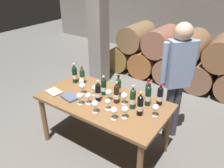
{
  "coord_description": "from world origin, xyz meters",
  "views": [
    {
      "loc": [
        1.51,
        -1.99,
        2.31
      ],
      "look_at": [
        0.0,
        0.2,
        0.91
      ],
      "focal_mm": 36.15,
      "sensor_mm": 36.0,
      "label": 1
    }
  ],
  "objects_px": {
    "wine_bottle_5": "(133,98)",
    "wine_glass_3": "(82,86)",
    "wine_glass_4": "(80,96)",
    "dining_table": "(103,106)",
    "wine_bottle_1": "(118,87)",
    "wine_bottle_6": "(75,74)",
    "sommelier_presenting": "(178,73)",
    "wine_glass_6": "(82,81)",
    "wine_glass_10": "(156,108)",
    "wine_glass_7": "(109,93)",
    "wine_bottle_7": "(140,105)",
    "wine_bottle_9": "(148,91)",
    "wine_bottle_10": "(82,76)",
    "wine_glass_9": "(124,96)",
    "wine_bottle_4": "(117,94)",
    "wine_glass_2": "(95,104)",
    "tasting_notebook": "(70,97)",
    "wine_glass_0": "(108,102)",
    "wine_glass_1": "(114,111)",
    "wine_bottle_0": "(160,96)",
    "wine_glass_11": "(95,88)",
    "wine_bottle_3": "(104,86)",
    "wine_bottle_2": "(98,92)",
    "wine_glass_5": "(125,110)",
    "wine_glass_8": "(88,96)",
    "leather_ledger": "(54,92)",
    "wine_bottle_8": "(148,95)"
  },
  "relations": [
    {
      "from": "wine_glass_0",
      "to": "wine_bottle_8",
      "type": "bearing_deg",
      "value": 46.54
    },
    {
      "from": "wine_bottle_2",
      "to": "wine_bottle_6",
      "type": "bearing_deg",
      "value": 160.45
    },
    {
      "from": "wine_glass_11",
      "to": "tasting_notebook",
      "type": "distance_m",
      "value": 0.34
    },
    {
      "from": "wine_bottle_0",
      "to": "wine_bottle_5",
      "type": "height_order",
      "value": "wine_bottle_5"
    },
    {
      "from": "wine_bottle_0",
      "to": "wine_glass_2",
      "type": "distance_m",
      "value": 0.81
    },
    {
      "from": "wine_glass_3",
      "to": "wine_glass_4",
      "type": "xyz_separation_m",
      "value": [
        0.15,
        -0.22,
        -0.0
      ]
    },
    {
      "from": "wine_glass_4",
      "to": "wine_glass_9",
      "type": "relative_size",
      "value": 0.98
    },
    {
      "from": "wine_bottle_10",
      "to": "wine_glass_5",
      "type": "distance_m",
      "value": 1.04
    },
    {
      "from": "wine_glass_0",
      "to": "wine_glass_4",
      "type": "distance_m",
      "value": 0.37
    },
    {
      "from": "wine_glass_1",
      "to": "sommelier_presenting",
      "type": "xyz_separation_m",
      "value": [
        0.34,
        1.01,
        0.17
      ]
    },
    {
      "from": "wine_bottle_7",
      "to": "wine_glass_1",
      "type": "height_order",
      "value": "wine_bottle_7"
    },
    {
      "from": "wine_glass_0",
      "to": "tasting_notebook",
      "type": "xyz_separation_m",
      "value": [
        -0.56,
        -0.07,
        -0.09
      ]
    },
    {
      "from": "wine_glass_5",
      "to": "wine_glass_7",
      "type": "relative_size",
      "value": 0.97
    },
    {
      "from": "wine_glass_10",
      "to": "dining_table",
      "type": "bearing_deg",
      "value": -175.02
    },
    {
      "from": "wine_bottle_7",
      "to": "wine_glass_7",
      "type": "relative_size",
      "value": 1.88
    },
    {
      "from": "wine_bottle_9",
      "to": "wine_bottle_5",
      "type": "bearing_deg",
      "value": -102.67
    },
    {
      "from": "sommelier_presenting",
      "to": "wine_bottle_5",
      "type": "bearing_deg",
      "value": -112.22
    },
    {
      "from": "wine_bottle_10",
      "to": "wine_glass_9",
      "type": "height_order",
      "value": "wine_bottle_10"
    },
    {
      "from": "wine_bottle_7",
      "to": "tasting_notebook",
      "type": "xyz_separation_m",
      "value": [
        -0.93,
        -0.19,
        -0.12
      ]
    },
    {
      "from": "wine_bottle_1",
      "to": "wine_glass_10",
      "type": "xyz_separation_m",
      "value": [
        0.6,
        -0.14,
        -0.02
      ]
    },
    {
      "from": "tasting_notebook",
      "to": "wine_bottle_6",
      "type": "bearing_deg",
      "value": 135.55
    },
    {
      "from": "wine_bottle_5",
      "to": "wine_glass_3",
      "type": "height_order",
      "value": "wine_bottle_5"
    },
    {
      "from": "wine_bottle_10",
      "to": "wine_glass_2",
      "type": "height_order",
      "value": "wine_bottle_10"
    },
    {
      "from": "wine_glass_4",
      "to": "wine_glass_9",
      "type": "xyz_separation_m",
      "value": [
        0.45,
        0.32,
        0.0
      ]
    },
    {
      "from": "wine_glass_3",
      "to": "leather_ledger",
      "type": "xyz_separation_m",
      "value": [
        -0.33,
        -0.21,
        -0.1
      ]
    },
    {
      "from": "sommelier_presenting",
      "to": "tasting_notebook",
      "type": "bearing_deg",
      "value": -138.37
    },
    {
      "from": "wine_glass_4",
      "to": "wine_glass_10",
      "type": "bearing_deg",
      "value": 18.81
    },
    {
      "from": "wine_bottle_1",
      "to": "wine_glass_1",
      "type": "bearing_deg",
      "value": -62.35
    },
    {
      "from": "wine_bottle_6",
      "to": "sommelier_presenting",
      "type": "relative_size",
      "value": 0.18
    },
    {
      "from": "wine_bottle_0",
      "to": "wine_glass_7",
      "type": "xyz_separation_m",
      "value": [
        -0.58,
        -0.28,
        -0.01
      ]
    },
    {
      "from": "wine_bottle_3",
      "to": "wine_bottle_2",
      "type": "bearing_deg",
      "value": -78.35
    },
    {
      "from": "wine_glass_6",
      "to": "wine_glass_10",
      "type": "distance_m",
      "value": 1.15
    },
    {
      "from": "dining_table",
      "to": "wine_bottle_1",
      "type": "xyz_separation_m",
      "value": [
        0.1,
        0.2,
        0.22
      ]
    },
    {
      "from": "wine_bottle_4",
      "to": "wine_bottle_3",
      "type": "bearing_deg",
      "value": 163.98
    },
    {
      "from": "wine_bottle_5",
      "to": "wine_glass_3",
      "type": "xyz_separation_m",
      "value": [
        -0.74,
        -0.08,
        -0.02
      ]
    },
    {
      "from": "wine_glass_10",
      "to": "wine_glass_11",
      "type": "xyz_separation_m",
      "value": [
        -0.87,
        -0.02,
        -0.01
      ]
    },
    {
      "from": "wine_glass_2",
      "to": "wine_glass_5",
      "type": "relative_size",
      "value": 1.03
    },
    {
      "from": "wine_bottle_7",
      "to": "wine_bottle_9",
      "type": "bearing_deg",
      "value": 102.26
    },
    {
      "from": "wine_bottle_7",
      "to": "wine_glass_0",
      "type": "bearing_deg",
      "value": -161.15
    },
    {
      "from": "wine_glass_0",
      "to": "wine_glass_3",
      "type": "bearing_deg",
      "value": 166.6
    },
    {
      "from": "wine_bottle_4",
      "to": "wine_glass_2",
      "type": "xyz_separation_m",
      "value": [
        -0.09,
        -0.33,
        -0.02
      ]
    },
    {
      "from": "wine_bottle_1",
      "to": "tasting_notebook",
      "type": "height_order",
      "value": "wine_bottle_1"
    },
    {
      "from": "wine_glass_1",
      "to": "wine_glass_8",
      "type": "bearing_deg",
      "value": 169.15
    },
    {
      "from": "wine_bottle_9",
      "to": "wine_glass_0",
      "type": "distance_m",
      "value": 0.56
    },
    {
      "from": "wine_glass_7",
      "to": "wine_bottle_7",
      "type": "bearing_deg",
      "value": -6.16
    },
    {
      "from": "wine_bottle_3",
      "to": "wine_glass_0",
      "type": "bearing_deg",
      "value": -46.22
    },
    {
      "from": "wine_bottle_5",
      "to": "wine_glass_3",
      "type": "relative_size",
      "value": 1.92
    },
    {
      "from": "wine_bottle_4",
      "to": "wine_bottle_5",
      "type": "height_order",
      "value": "wine_bottle_5"
    },
    {
      "from": "wine_glass_8",
      "to": "wine_glass_7",
      "type": "bearing_deg",
      "value": 51.82
    },
    {
      "from": "wine_bottle_4",
      "to": "wine_glass_2",
      "type": "height_order",
      "value": "wine_bottle_4"
    }
  ]
}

